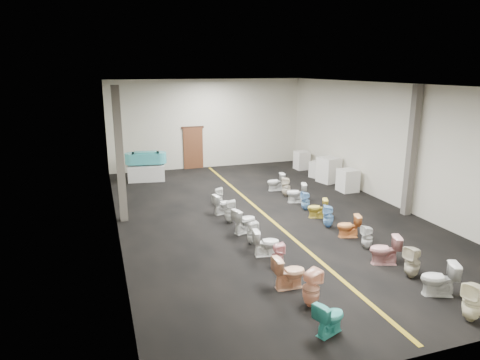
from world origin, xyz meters
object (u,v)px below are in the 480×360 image
(toilet_left_5, at_px, (252,233))
(toilet_right_8, at_px, (306,201))
(toilet_left_1, at_px, (311,288))
(toilet_right_6, at_px, (328,216))
(toilet_left_7, at_px, (230,211))
(toilet_left_9, at_px, (218,197))
(toilet_right_7, at_px, (317,208))
(toilet_left_3, at_px, (278,256))
(toilet_left_8, at_px, (223,204))
(appliance_crate_b, at_px, (329,170))
(appliance_crate_a, at_px, (348,180))
(toilet_right_4, at_px, (367,237))
(toilet_right_1, at_px, (439,279))
(bathtub, at_px, (146,158))
(display_table, at_px, (147,173))
(toilet_right_3, at_px, (385,250))
(appliance_crate_d, at_px, (302,160))
(toilet_right_11, at_px, (276,182))
(toilet_left_6, at_px, (244,220))
(toilet_right_2, at_px, (412,262))
(appliance_crate_c, at_px, (319,169))
(toilet_right_10, at_px, (286,187))
(toilet_left_2, at_px, (289,272))
(toilet_left_4, at_px, (266,243))
(toilet_right_9, at_px, (296,193))
(toilet_right_5, at_px, (349,226))
(toilet_left_0, at_px, (330,317))
(toilet_right_0, at_px, (473,302))

(toilet_left_5, relative_size, toilet_right_8, 0.99)
(toilet_left_1, relative_size, toilet_right_6, 1.13)
(toilet_left_1, relative_size, toilet_left_7, 1.08)
(toilet_left_9, bearing_deg, toilet_right_7, -118.54)
(toilet_left_3, bearing_deg, toilet_left_8, 8.71)
(toilet_left_9, bearing_deg, appliance_crate_b, -62.09)
(appliance_crate_a, relative_size, toilet_right_4, 1.36)
(toilet_right_1, xyz_separation_m, toilet_right_6, (-0.18, 4.59, -0.03))
(toilet_right_1, relative_size, toilet_right_8, 1.17)
(bathtub, relative_size, toilet_left_9, 2.60)
(toilet_left_3, height_order, toilet_left_7, toilet_left_7)
(toilet_left_3, height_order, toilet_right_6, toilet_right_6)
(toilet_left_5, bearing_deg, display_table, 12.09)
(appliance_crate_b, bearing_deg, bathtub, 159.57)
(appliance_crate_b, distance_m, toilet_right_3, 8.42)
(appliance_crate_d, xyz_separation_m, toilet_left_8, (-5.77, -5.37, -0.10))
(display_table, height_order, toilet_right_3, toilet_right_3)
(toilet_right_7, relative_size, toilet_right_11, 0.93)
(display_table, distance_m, toilet_right_4, 11.04)
(display_table, distance_m, toilet_left_6, 7.82)
(appliance_crate_a, distance_m, toilet_right_8, 3.27)
(toilet_right_2, relative_size, toilet_right_4, 1.19)
(toilet_right_7, bearing_deg, appliance_crate_c, 172.83)
(appliance_crate_c, distance_m, toilet_left_5, 8.64)
(appliance_crate_d, bearing_deg, toilet_right_10, -123.68)
(toilet_left_2, height_order, toilet_left_4, toilet_left_2)
(toilet_left_5, xyz_separation_m, toilet_right_9, (2.99, 3.24, 0.04))
(toilet_right_4, relative_size, toilet_right_9, 0.90)
(toilet_right_3, bearing_deg, toilet_right_7, -161.18)
(display_table, height_order, toilet_left_4, toilet_left_4)
(appliance_crate_a, height_order, toilet_left_1, appliance_crate_a)
(toilet_right_5, bearing_deg, toilet_right_4, 18.07)
(bathtub, height_order, toilet_left_1, bathtub)
(display_table, xyz_separation_m, toilet_left_5, (2.07, -8.45, -0.02))
(toilet_left_3, xyz_separation_m, toilet_left_9, (-0.04, 5.49, 0.01))
(toilet_right_2, bearing_deg, toilet_left_2, -108.44)
(appliance_crate_b, height_order, toilet_left_3, appliance_crate_b)
(appliance_crate_d, height_order, toilet_right_6, appliance_crate_d)
(toilet_left_9, bearing_deg, toilet_left_0, -170.25)
(toilet_left_0, distance_m, toilet_left_5, 4.60)
(toilet_left_0, distance_m, toilet_right_11, 10.08)
(toilet_left_1, xyz_separation_m, toilet_right_2, (2.97, 0.38, -0.01))
(bathtub, bearing_deg, toilet_left_6, -66.02)
(toilet_left_9, xyz_separation_m, toilet_right_1, (2.96, -7.87, 0.05))
(toilet_left_3, height_order, toilet_right_0, toilet_right_0)
(toilet_left_2, relative_size, toilet_right_3, 1.00)
(toilet_right_4, height_order, toilet_right_10, toilet_right_10)
(toilet_left_5, height_order, toilet_left_7, toilet_left_7)
(appliance_crate_b, distance_m, toilet_left_9, 5.97)
(display_table, xyz_separation_m, toilet_right_8, (4.98, -6.14, -0.02))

